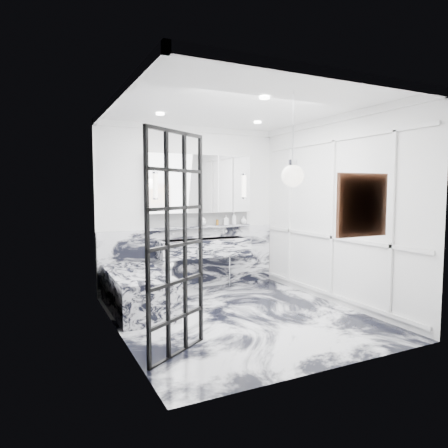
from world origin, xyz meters
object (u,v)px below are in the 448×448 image
trough_sink (204,248)px  bathtub (137,291)px  mirror_cabinet (200,184)px  crittall_door (176,245)px

trough_sink → bathtub: bearing=-153.5°
bathtub → mirror_cabinet: bearing=32.1°
trough_sink → bathtub: trough_sink is taller
crittall_door → mirror_cabinet: mirror_cabinet is taller
trough_sink → mirror_cabinet: (-0.00, 0.17, 1.09)m
crittall_door → trough_sink: crittall_door is taller
crittall_door → bathtub: 1.91m
trough_sink → bathtub: 1.55m
crittall_door → bathtub: bearing=56.9°
mirror_cabinet → crittall_door: bearing=-117.6°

